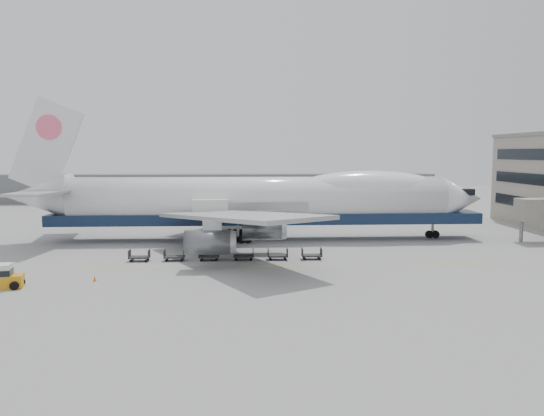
{
  "coord_description": "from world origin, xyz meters",
  "views": [
    {
      "loc": [
        -2.22,
        -62.22,
        12.31
      ],
      "look_at": [
        1.48,
        6.0,
        5.13
      ],
      "focal_mm": 35.0,
      "sensor_mm": 36.0,
      "label": 1
    }
  ],
  "objects": [
    {
      "name": "dolly_3",
      "position": [
        -2.25,
        -2.23,
        0.53
      ],
      "size": [
        2.3,
        1.35,
        1.3
      ],
      "color": "#2D2D30",
      "rests_on": "ground"
    },
    {
      "name": "dolly_1",
      "position": [
        -10.13,
        -2.23,
        0.53
      ],
      "size": [
        2.3,
        1.35,
        1.3
      ],
      "color": "#2D2D30",
      "rests_on": "ground"
    },
    {
      "name": "apron_line",
      "position": [
        0.0,
        -6.0,
        0.01
      ],
      "size": [
        60.0,
        0.15,
        0.01
      ],
      "primitive_type": "cube",
      "color": "gold",
      "rests_on": "ground"
    },
    {
      "name": "ground",
      "position": [
        0.0,
        0.0,
        0.0
      ],
      "size": [
        260.0,
        260.0,
        0.0
      ],
      "primitive_type": "plane",
      "color": "gray",
      "rests_on": "ground"
    },
    {
      "name": "dolly_0",
      "position": [
        -14.07,
        -2.23,
        0.53
      ],
      "size": [
        2.3,
        1.35,
        1.3
      ],
      "color": "#2D2D30",
      "rests_on": "ground"
    },
    {
      "name": "dolly_5",
      "position": [
        5.64,
        -2.23,
        0.53
      ],
      "size": [
        2.3,
        1.35,
        1.3
      ],
      "color": "#2D2D30",
      "rests_on": "ground"
    },
    {
      "name": "airliner",
      "position": [
        0.64,
        12.0,
        5.62
      ],
      "size": [
        67.0,
        55.3,
        19.98
      ],
      "color": "white",
      "rests_on": "ground"
    },
    {
      "name": "catering_truck",
      "position": [
        -6.68,
        8.52,
        3.44
      ],
      "size": [
        5.22,
        3.8,
        6.11
      ],
      "rotation": [
        0.0,
        0.0,
        0.07
      ],
      "color": "#182348",
      "rests_on": "ground"
    },
    {
      "name": "dolly_2",
      "position": [
        -6.19,
        -2.23,
        0.53
      ],
      "size": [
        2.3,
        1.35,
        1.3
      ],
      "color": "#2D2D30",
      "rests_on": "ground"
    },
    {
      "name": "traffic_cone",
      "position": [
        -16.53,
        -11.58,
        0.25
      ],
      "size": [
        0.36,
        0.36,
        0.53
      ],
      "rotation": [
        0.0,
        0.0,
        0.29
      ],
      "color": "#FF650D",
      "rests_on": "ground"
    },
    {
      "name": "hangar",
      "position": [
        -10.0,
        70.0,
        3.5
      ],
      "size": [
        110.0,
        8.0,
        7.0
      ],
      "primitive_type": "cube",
      "color": "slate",
      "rests_on": "ground"
    },
    {
      "name": "baggage_tug",
      "position": [
        -24.07,
        -13.75,
        0.98
      ],
      "size": [
        3.28,
        2.16,
        2.22
      ],
      "rotation": [
        0.0,
        0.0,
        0.19
      ],
      "color": "orange",
      "rests_on": "ground"
    },
    {
      "name": "dolly_4",
      "position": [
        1.7,
        -2.23,
        0.53
      ],
      "size": [
        2.3,
        1.35,
        1.3
      ],
      "color": "#2D2D30",
      "rests_on": "ground"
    }
  ]
}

